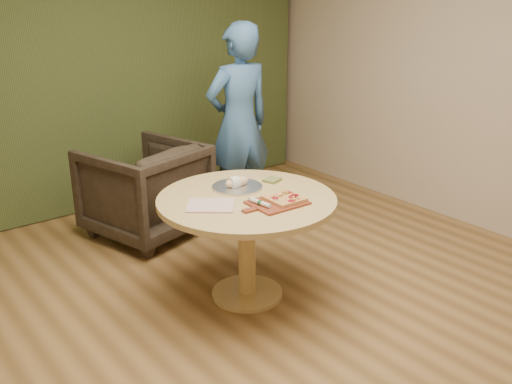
{
  "coord_description": "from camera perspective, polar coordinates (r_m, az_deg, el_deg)",
  "views": [
    {
      "loc": [
        -2.08,
        -2.27,
        2.1
      ],
      "look_at": [
        -0.1,
        0.25,
        0.92
      ],
      "focal_mm": 40.0,
      "sensor_mm": 36.0,
      "label": 1
    }
  ],
  "objects": [
    {
      "name": "curtain",
      "position": [
        5.62,
        -16.53,
        12.14
      ],
      "size": [
        4.8,
        0.14,
        2.78
      ],
      "primitive_type": "cube",
      "color": "#303D1B",
      "rests_on": "ground"
    },
    {
      "name": "pizza_paddle",
      "position": [
        3.71,
        2.02,
        -1.12
      ],
      "size": [
        0.45,
        0.29,
        0.01
      ],
      "rotation": [
        0.0,
        0.0,
        -0.04
      ],
      "color": "brown",
      "rests_on": "pedestal_table"
    },
    {
      "name": "green_packet",
      "position": [
        4.14,
        1.65,
        1.22
      ],
      "size": [
        0.15,
        0.13,
        0.02
      ],
      "primitive_type": "cube",
      "rotation": [
        0.0,
        0.0,
        0.33
      ],
      "color": "#525D2A",
      "rests_on": "pedestal_table"
    },
    {
      "name": "bread_roll",
      "position": [
        3.99,
        -2.0,
        0.98
      ],
      "size": [
        0.19,
        0.09,
        0.09
      ],
      "color": "#D7B583",
      "rests_on": "serving_tray"
    },
    {
      "name": "pedestal_table",
      "position": [
        3.88,
        -0.93,
        -2.46
      ],
      "size": [
        1.21,
        1.21,
        0.75
      ],
      "rotation": [
        0.0,
        0.0,
        -0.17
      ],
      "color": "tan",
      "rests_on": "ground"
    },
    {
      "name": "serving_tray",
      "position": [
        4.01,
        -1.89,
        0.52
      ],
      "size": [
        0.36,
        0.36,
        0.02
      ],
      "color": "silver",
      "rests_on": "pedestal_table"
    },
    {
      "name": "armchair",
      "position": [
        5.05,
        -11.07,
        0.65
      ],
      "size": [
        1.06,
        1.02,
        0.9
      ],
      "primitive_type": "imported",
      "rotation": [
        0.0,
        0.0,
        3.41
      ],
      "color": "black",
      "rests_on": "ground"
    },
    {
      "name": "room_shell",
      "position": [
        3.16,
        4.21,
        7.27
      ],
      "size": [
        5.04,
        6.04,
        2.84
      ],
      "color": "olive",
      "rests_on": "ground"
    },
    {
      "name": "flatbread_pizza",
      "position": [
        3.74,
        2.91,
        -0.65
      ],
      "size": [
        0.23,
        0.23,
        0.04
      ],
      "rotation": [
        0.0,
        0.0,
        -0.04
      ],
      "color": "tan",
      "rests_on": "pizza_paddle"
    },
    {
      "name": "person_standing",
      "position": [
        5.22,
        -1.73,
        6.84
      ],
      "size": [
        0.69,
        0.48,
        1.81
      ],
      "primitive_type": "imported",
      "rotation": [
        0.0,
        0.0,
        3.07
      ],
      "color": "#386295",
      "rests_on": "ground"
    },
    {
      "name": "cutlery_roll",
      "position": [
        3.65,
        0.45,
        -1.09
      ],
      "size": [
        0.05,
        0.2,
        0.03
      ],
      "rotation": [
        0.0,
        0.0,
        0.11
      ],
      "color": "silver",
      "rests_on": "pizza_paddle"
    },
    {
      "name": "newspaper",
      "position": [
        3.69,
        -4.55,
        -1.34
      ],
      "size": [
        0.39,
        0.38,
        0.01
      ],
      "primitive_type": "cube",
      "rotation": [
        0.0,
        0.0,
        -0.68
      ],
      "color": "white",
      "rests_on": "pedestal_table"
    }
  ]
}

